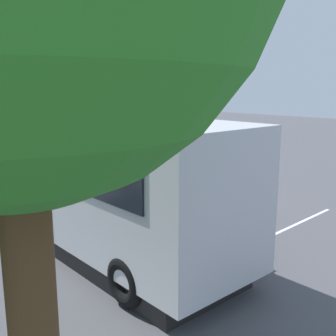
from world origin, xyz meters
TOP-DOWN VIEW (x-y plane):
  - ground_plane at (0.00, 0.00)m, footprint 80.00×80.00m
  - tour_bus at (-1.90, 4.27)m, footprint 9.92×2.74m
  - spectator_far_left at (-3.26, 1.75)m, footprint 0.58×0.35m
  - spectator_left at (-2.31, 1.50)m, footprint 0.57×0.32m
  - spectator_centre at (-1.20, 1.83)m, footprint 0.58×0.35m
  - spectator_right at (-0.17, 1.38)m, footprint 0.58×0.34m
  - parked_motorcycle_silver at (-5.16, 2.48)m, footprint 2.05×0.58m
  - stunt_motorcycle at (2.31, -2.32)m, footprint 1.92×1.13m
  - traffic_cone at (0.37, -1.77)m, footprint 0.34×0.34m
  - bay_line_a at (-5.14, -0.60)m, footprint 0.19×4.54m
  - bay_line_b at (-2.56, -0.60)m, footprint 0.18×4.14m
  - bay_line_c at (0.02, -0.60)m, footprint 0.17×3.55m
  - bay_line_d at (2.60, -0.60)m, footprint 0.17×3.73m
  - bay_line_e at (5.18, -0.60)m, footprint 0.18×4.06m

SIDE VIEW (x-z plane):
  - ground_plane at x=0.00m, z-range 0.00..0.00m
  - bay_line_a at x=-5.14m, z-range 0.00..0.01m
  - bay_line_b at x=-2.56m, z-range 0.00..0.01m
  - bay_line_c at x=0.02m, z-range 0.00..0.01m
  - bay_line_d at x=2.60m, z-range 0.00..0.01m
  - bay_line_e at x=5.18m, z-range 0.00..0.01m
  - traffic_cone at x=0.37m, z-range -0.01..0.62m
  - parked_motorcycle_silver at x=-5.16m, z-range -0.01..0.97m
  - stunt_motorcycle at x=2.31m, z-range 0.19..1.74m
  - spectator_left at x=-2.31m, z-range 0.16..1.85m
  - spectator_far_left at x=-3.26m, z-range 0.17..1.91m
  - spectator_right at x=-0.17m, z-range 0.17..1.92m
  - spectator_centre at x=-1.20m, z-range 0.17..1.92m
  - tour_bus at x=-1.90m, z-range 0.02..3.27m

